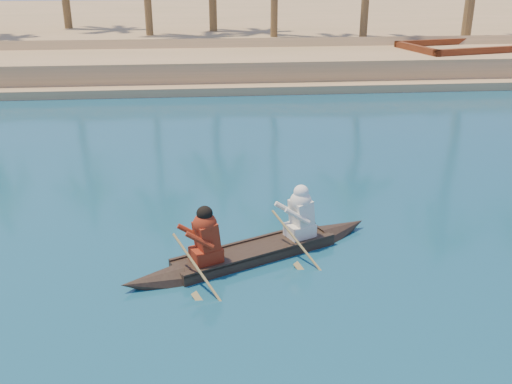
{
  "coord_description": "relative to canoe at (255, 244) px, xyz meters",
  "views": [
    {
      "loc": [
        -8.96,
        -3.15,
        5.47
      ],
      "look_at": [
        -7.85,
        8.33,
        0.85
      ],
      "focal_mm": 40.0,
      "sensor_mm": 36.0,
      "label": 1
    }
  ],
  "objects": [
    {
      "name": "sandy_embankment",
      "position": [
        8.0,
        39.93,
        0.23
      ],
      "size": [
        150.0,
        51.0,
        1.5
      ],
      "color": "tan",
      "rests_on": "ground"
    },
    {
      "name": "canoe",
      "position": [
        0.0,
        0.0,
        0.0
      ],
      "size": [
        5.36,
        2.97,
        1.53
      ],
      "rotation": [
        0.0,
        0.0,
        0.43
      ],
      "color": "#30251A",
      "rests_on": "ground"
    },
    {
      "name": "shrub_cluster",
      "position": [
        8.0,
        24.54,
        0.91
      ],
      "size": [
        100.0,
        6.0,
        2.4
      ],
      "primitive_type": null,
      "color": "#263D16",
      "rests_on": "ground"
    },
    {
      "name": "barge_mid",
      "position": [
        15.54,
        20.04,
        0.37
      ],
      "size": [
        12.0,
        6.3,
        1.91
      ],
      "rotation": [
        0.0,
        0.0,
        0.23
      ],
      "color": "brown",
      "rests_on": "ground"
    }
  ]
}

